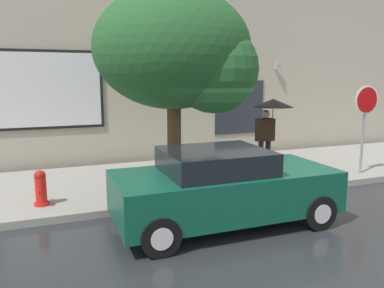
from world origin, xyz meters
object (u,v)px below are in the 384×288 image
(parked_car, at_px, (223,187))
(fire_hydrant, at_px, (41,188))
(pedestrian_with_umbrella, at_px, (271,113))
(stop_sign, at_px, (365,112))
(street_tree, at_px, (182,54))

(parked_car, bearing_deg, fire_hydrant, 149.03)
(pedestrian_with_umbrella, relative_size, stop_sign, 0.84)
(street_tree, distance_m, stop_sign, 5.24)
(fire_hydrant, relative_size, stop_sign, 0.31)
(fire_hydrant, distance_m, pedestrian_with_umbrella, 6.03)
(parked_car, xyz_separation_m, stop_sign, (4.87, 1.60, 1.09))
(pedestrian_with_umbrella, bearing_deg, parked_car, -134.80)
(fire_hydrant, xyz_separation_m, stop_sign, (8.04, -0.29, 1.31))
(street_tree, bearing_deg, fire_hydrant, 177.58)
(parked_car, xyz_separation_m, street_tree, (-0.18, 1.77, 2.49))
(fire_hydrant, relative_size, street_tree, 0.16)
(parked_car, xyz_separation_m, fire_hydrant, (-3.16, 1.90, -0.21))
(street_tree, height_order, stop_sign, street_tree)
(parked_car, height_order, fire_hydrant, parked_car)
(fire_hydrant, height_order, street_tree, street_tree)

